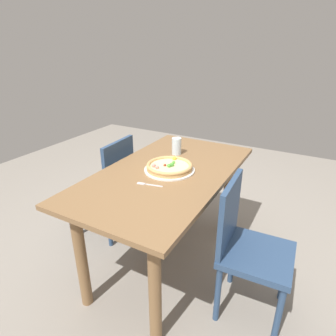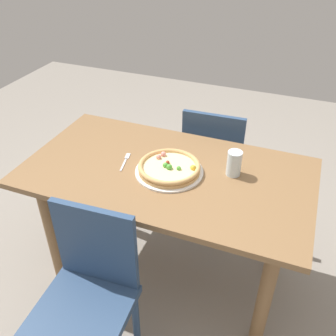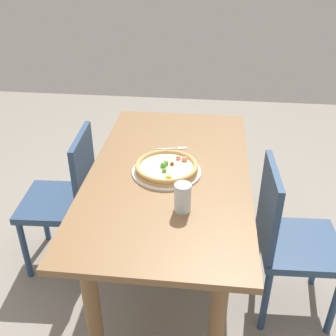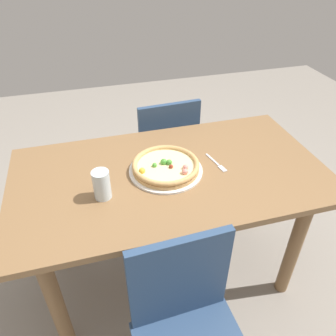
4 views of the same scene
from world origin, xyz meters
name	(u,v)px [view 1 (image 1 of 4)]	position (x,y,z in m)	size (l,w,h in m)	color
ground_plane	(167,260)	(0.00, 0.00, 0.00)	(6.00, 6.00, 0.00)	gray
dining_table	(167,188)	(0.00, 0.00, 0.64)	(1.46, 0.79, 0.77)	olive
chair_near	(247,245)	(-0.13, -0.61, 0.48)	(0.42, 0.42, 0.87)	navy
chair_far	(109,184)	(0.10, 0.61, 0.48)	(0.42, 0.42, 0.87)	navy
plate	(169,170)	(0.02, -0.01, 0.77)	(0.34, 0.34, 0.01)	white
pizza	(169,166)	(0.02, -0.01, 0.80)	(0.31, 0.31, 0.05)	tan
fork	(148,184)	(-0.23, 0.00, 0.77)	(0.05, 0.16, 0.00)	silver
drinking_glass	(177,146)	(0.32, 0.09, 0.83)	(0.07, 0.07, 0.13)	silver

